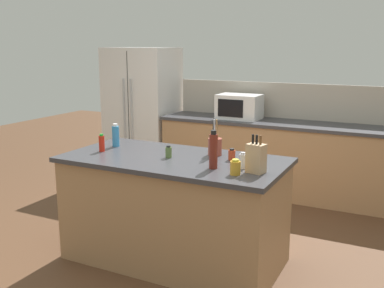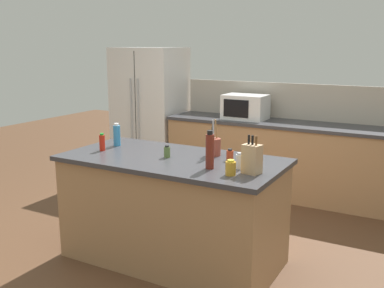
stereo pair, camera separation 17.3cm
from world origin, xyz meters
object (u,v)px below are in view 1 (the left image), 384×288
at_px(dish_soap_bottle, 116,136).
at_px(honey_jar, 235,168).
at_px(spice_jar_paprika, 232,155).
at_px(vinegar_bottle, 213,151).
at_px(spice_jar_oregano, 169,152).
at_px(salt_shaker, 243,161).
at_px(hot_sauce_bottle, 102,143).
at_px(utensil_crock, 215,146).
at_px(refrigerator, 143,112).
at_px(knife_block, 256,158).
at_px(microwave, 239,107).

height_order(dish_soap_bottle, honey_jar, dish_soap_bottle).
height_order(dish_soap_bottle, spice_jar_paprika, dish_soap_bottle).
relative_size(vinegar_bottle, spice_jar_oregano, 2.86).
distance_m(dish_soap_bottle, spice_jar_oregano, 0.68).
bearing_deg(vinegar_bottle, salt_shaker, 27.72).
height_order(hot_sauce_bottle, spice_jar_oregano, hot_sauce_bottle).
height_order(dish_soap_bottle, vinegar_bottle, vinegar_bottle).
xyz_separation_m(salt_shaker, honey_jar, (0.01, -0.19, -0.01)).
height_order(utensil_crock, honey_jar, utensil_crock).
height_order(utensil_crock, spice_jar_paprika, utensil_crock).
bearing_deg(spice_jar_oregano, dish_soap_bottle, 166.70).
relative_size(hot_sauce_bottle, honey_jar, 1.37).
relative_size(refrigerator, honey_jar, 15.76).
xyz_separation_m(knife_block, hot_sauce_bottle, (-1.46, 0.03, -0.04)).
bearing_deg(spice_jar_oregano, spice_jar_paprika, 18.07).
relative_size(refrigerator, salt_shaker, 14.51).
distance_m(utensil_crock, spice_jar_paprika, 0.22).
relative_size(utensil_crock, honey_jar, 2.73).
distance_m(hot_sauce_bottle, salt_shaker, 1.33).
xyz_separation_m(microwave, vinegar_bottle, (0.68, -2.36, -0.02)).
relative_size(vinegar_bottle, honey_jar, 2.58).
bearing_deg(refrigerator, utensil_crock, -44.55).
bearing_deg(vinegar_bottle, dish_soap_bottle, 165.40).
relative_size(refrigerator, utensil_crock, 5.77).
bearing_deg(utensil_crock, vinegar_bottle, -67.84).
bearing_deg(microwave, utensil_crock, -75.17).
bearing_deg(knife_block, salt_shaker, 163.54).
relative_size(dish_soap_bottle, hot_sauce_bottle, 1.35).
relative_size(refrigerator, vinegar_bottle, 6.11).
height_order(knife_block, spice_jar_oregano, knife_block).
distance_m(refrigerator, spice_jar_oregano, 2.85).
bearing_deg(spice_jar_paprika, spice_jar_oregano, -161.93).
bearing_deg(dish_soap_bottle, spice_jar_paprika, 0.51).
height_order(vinegar_bottle, honey_jar, vinegar_bottle).
xyz_separation_m(microwave, utensil_crock, (0.52, -1.96, -0.08)).
relative_size(knife_block, salt_shaker, 2.28).
bearing_deg(hot_sauce_bottle, salt_shaker, 1.65).
relative_size(microwave, spice_jar_paprika, 5.54).
xyz_separation_m(utensil_crock, honey_jar, (0.38, -0.48, -0.03)).
bearing_deg(refrigerator, microwave, -1.93).
bearing_deg(hot_sauce_bottle, dish_soap_bottle, 93.13).
bearing_deg(salt_shaker, knife_block, -28.82).
height_order(honey_jar, spice_jar_paprika, honey_jar).
relative_size(hot_sauce_bottle, salt_shaker, 1.26).
bearing_deg(spice_jar_paprika, honey_jar, -64.92).
xyz_separation_m(utensil_crock, vinegar_bottle, (0.16, -0.40, 0.06)).
bearing_deg(knife_block, refrigerator, 149.28).
height_order(refrigerator, vinegar_bottle, refrigerator).
relative_size(microwave, dish_soap_bottle, 2.52).
bearing_deg(salt_shaker, honey_jar, -86.16).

